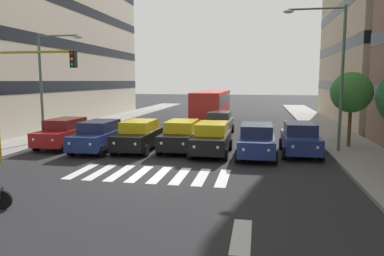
% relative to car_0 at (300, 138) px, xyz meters
% --- Properties ---
extents(ground_plane, '(180.00, 180.00, 0.00)m').
position_rel_car_0_xyz_m(ground_plane, '(6.78, 5.54, -0.89)').
color(ground_plane, '#262628').
extents(crosswalk_markings, '(6.75, 2.80, 0.01)m').
position_rel_car_0_xyz_m(crosswalk_markings, '(6.78, 5.54, -0.88)').
color(crosswalk_markings, silver).
rests_on(crosswalk_markings, ground_plane).
extents(lane_arrow_0, '(0.50, 2.20, 0.01)m').
position_rel_car_0_xyz_m(lane_arrow_0, '(2.62, 11.04, -0.88)').
color(lane_arrow_0, silver).
rests_on(lane_arrow_0, ground_plane).
extents(car_0, '(2.02, 4.44, 1.72)m').
position_rel_car_0_xyz_m(car_0, '(0.00, 0.00, 0.00)').
color(car_0, navy).
rests_on(car_0, ground_plane).
extents(car_1, '(2.02, 4.44, 1.72)m').
position_rel_car_0_xyz_m(car_1, '(2.32, 1.13, 0.00)').
color(car_1, navy).
rests_on(car_1, ground_plane).
extents(car_2, '(2.02, 4.44, 1.72)m').
position_rel_car_0_xyz_m(car_2, '(4.71, 0.83, 0.00)').
color(car_2, black).
rests_on(car_2, ground_plane).
extents(car_3, '(2.02, 4.44, 1.72)m').
position_rel_car_0_xyz_m(car_3, '(6.55, 0.17, 0.00)').
color(car_3, black).
rests_on(car_3, ground_plane).
extents(car_4, '(2.02, 4.44, 1.72)m').
position_rel_car_0_xyz_m(car_4, '(8.95, 0.60, 0.00)').
color(car_4, black).
rests_on(car_4, ground_plane).
extents(car_5, '(2.02, 4.44, 1.72)m').
position_rel_car_0_xyz_m(car_5, '(11.15, 1.11, 0.00)').
color(car_5, navy).
rests_on(car_5, ground_plane).
extents(car_6, '(2.02, 4.44, 1.72)m').
position_rel_car_0_xyz_m(car_6, '(13.72, 0.31, 0.00)').
color(car_6, maroon).
rests_on(car_6, ground_plane).
extents(car_row2_0, '(2.02, 4.44, 1.72)m').
position_rel_car_0_xyz_m(car_row2_0, '(5.09, -6.23, 0.00)').
color(car_row2_0, '#474C51').
rests_on(car_row2_0, ground_plane).
extents(bus_behind_traffic, '(2.78, 10.50, 3.00)m').
position_rel_car_0_xyz_m(bus_behind_traffic, '(6.55, -13.47, 0.97)').
color(bus_behind_traffic, red).
rests_on(bus_behind_traffic, ground_plane).
extents(traffic_light_gantry, '(4.34, 0.36, 5.50)m').
position_rel_car_0_xyz_m(traffic_light_gantry, '(13.46, 4.68, 2.81)').
color(traffic_light_gantry, '#AD991E').
rests_on(traffic_light_gantry, ground_plane).
extents(street_lamp_left, '(3.28, 0.28, 7.79)m').
position_rel_car_0_xyz_m(street_lamp_left, '(-1.62, -0.71, 4.02)').
color(street_lamp_left, '#4C6B56').
rests_on(street_lamp_left, sidewalk_left).
extents(street_lamp_right, '(2.98, 0.28, 6.70)m').
position_rel_car_0_xyz_m(street_lamp_right, '(15.19, -0.58, 3.41)').
color(street_lamp_right, '#4C6B56').
rests_on(street_lamp_right, sidewalk_right).
extents(street_tree_1, '(2.35, 2.35, 4.34)m').
position_rel_car_0_xyz_m(street_tree_1, '(-3.02, -2.25, 2.42)').
color(street_tree_1, '#513823').
rests_on(street_tree_1, sidewalk_left).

